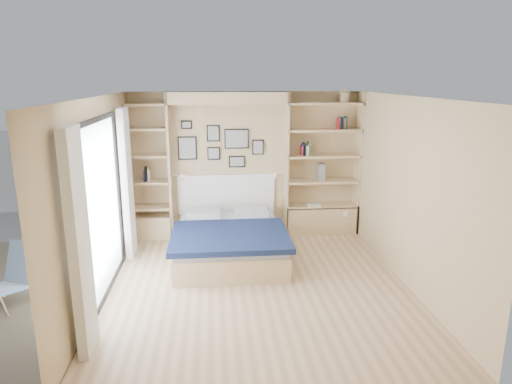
{
  "coord_description": "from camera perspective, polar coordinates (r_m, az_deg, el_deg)",
  "views": [
    {
      "loc": [
        -0.55,
        -5.64,
        2.73
      ],
      "look_at": [
        0.06,
        0.9,
        1.08
      ],
      "focal_mm": 32.0,
      "sensor_mm": 36.0,
      "label": 1
    }
  ],
  "objects": [
    {
      "name": "bed",
      "position": [
        7.12,
        -3.36,
        -6.08
      ],
      "size": [
        1.71,
        2.26,
        1.07
      ],
      "color": "#E2BD8B",
      "rests_on": "ground"
    },
    {
      "name": "ground",
      "position": [
        6.29,
        0.2,
        -11.61
      ],
      "size": [
        4.5,
        4.5,
        0.0
      ],
      "primitive_type": "plane",
      "color": "tan",
      "rests_on": "ground"
    },
    {
      "name": "deck_chair",
      "position": [
        6.45,
        -28.26,
        -9.27
      ],
      "size": [
        0.69,
        0.85,
        0.75
      ],
      "rotation": [
        0.0,
        0.0,
        -0.38
      ],
      "color": "tan",
      "rests_on": "ground"
    },
    {
      "name": "room_shell",
      "position": [
        7.35,
        -3.94,
        1.1
      ],
      "size": [
        4.5,
        4.5,
        4.5
      ],
      "color": "tan",
      "rests_on": "ground"
    },
    {
      "name": "photo_gallery",
      "position": [
        7.94,
        -4.62,
        5.94
      ],
      "size": [
        1.48,
        0.02,
        0.82
      ],
      "color": "black",
      "rests_on": "ground"
    },
    {
      "name": "reading_lamps",
      "position": [
        7.81,
        -3.41,
        2.07
      ],
      "size": [
        1.92,
        0.12,
        0.15
      ],
      "color": "silver",
      "rests_on": "ground"
    },
    {
      "name": "shelf_decor",
      "position": [
        7.94,
        6.31,
        6.4
      ],
      "size": [
        3.51,
        0.23,
        2.03
      ],
      "color": "#A51E1E",
      "rests_on": "ground"
    }
  ]
}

